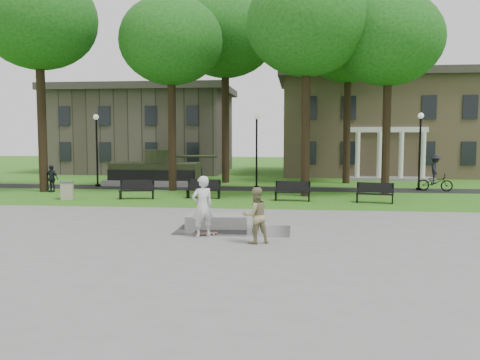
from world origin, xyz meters
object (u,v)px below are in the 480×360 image
(concrete_block, at_px, (217,221))
(cyclist, at_px, (435,176))
(skateboarder, at_px, (202,206))
(park_bench_0, at_px, (137,189))
(trash_bin, at_px, (67,190))
(friend_watching, at_px, (256,215))

(concrete_block, bearing_deg, cyclist, 50.61)
(skateboarder, bearing_deg, cyclist, -159.86)
(skateboarder, bearing_deg, concrete_block, -129.80)
(concrete_block, bearing_deg, skateboarder, -96.51)
(park_bench_0, height_order, trash_bin, park_bench_0)
(concrete_block, distance_m, cyclist, 17.68)
(skateboarder, distance_m, friend_watching, 2.00)
(concrete_block, xyz_separation_m, trash_bin, (-9.13, 7.39, 0.24))
(friend_watching, relative_size, cyclist, 0.79)
(concrete_block, xyz_separation_m, skateboarder, (-0.20, -1.72, 0.78))
(skateboarder, distance_m, park_bench_0, 11.09)
(concrete_block, relative_size, friend_watching, 1.26)
(skateboarder, bearing_deg, friend_watching, 122.43)
(trash_bin, bearing_deg, concrete_block, -38.99)
(cyclist, xyz_separation_m, park_bench_0, (-16.73, -5.66, -0.38))
(concrete_block, height_order, trash_bin, trash_bin)
(park_bench_0, bearing_deg, trash_bin, -179.63)
(friend_watching, xyz_separation_m, park_bench_0, (-7.13, 10.54, -0.37))
(cyclist, height_order, park_bench_0, cyclist)
(cyclist, bearing_deg, park_bench_0, 121.82)
(cyclist, xyz_separation_m, trash_bin, (-20.34, -6.26, -0.42))
(concrete_block, relative_size, skateboarder, 1.09)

